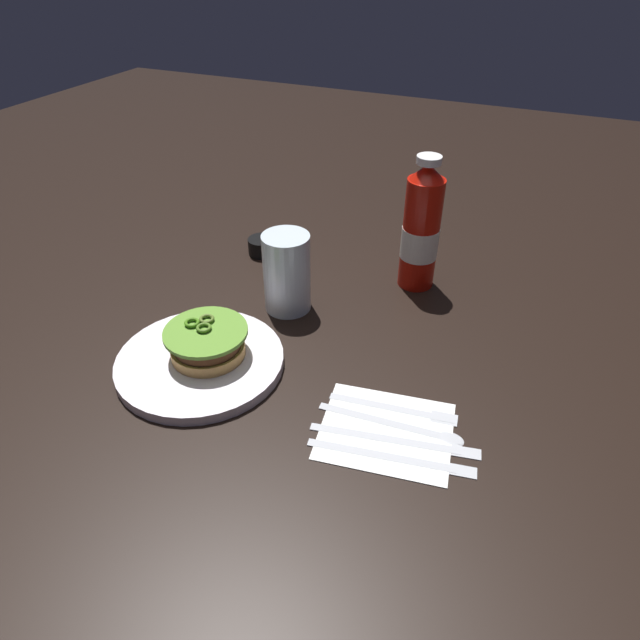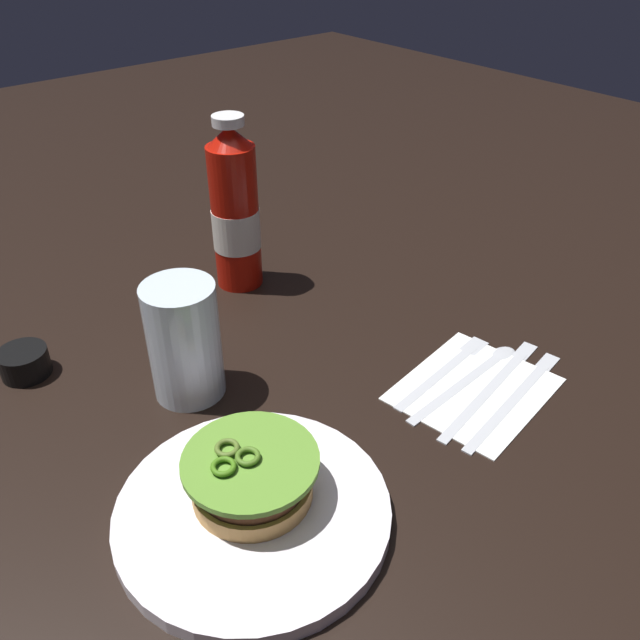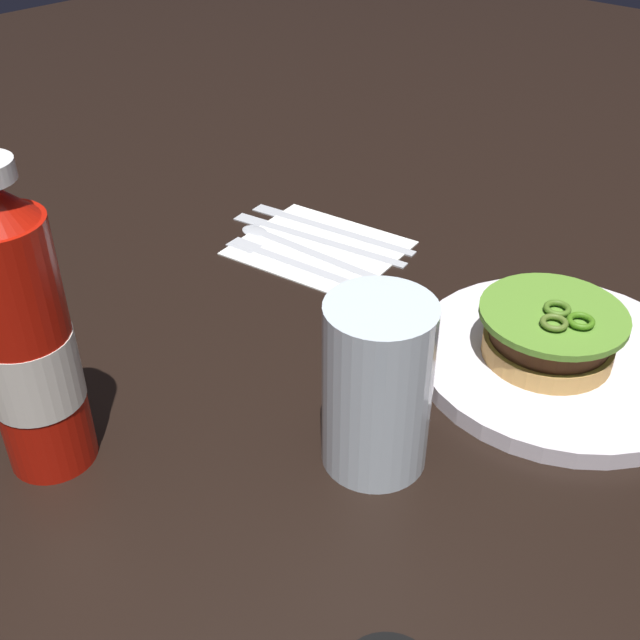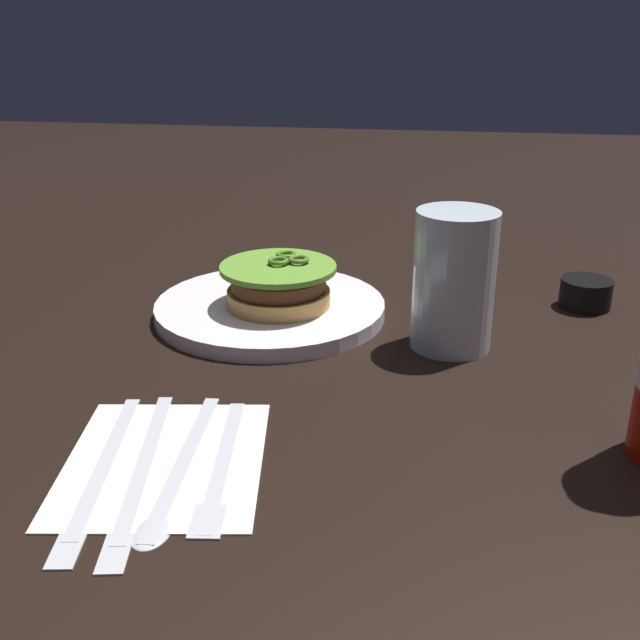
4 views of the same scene
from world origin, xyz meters
name	(u,v)px [view 2 (image 2 of 4)]	position (x,y,z in m)	size (l,w,h in m)	color
ground_plane	(205,403)	(0.00, 0.00, 0.00)	(3.00, 3.00, 0.00)	black
dinner_plate	(253,512)	(-0.05, -0.17, 0.01)	(0.25, 0.25, 0.02)	white
burger_sandwich	(251,476)	(-0.04, -0.16, 0.04)	(0.13, 0.13, 0.05)	tan
ketchup_bottle	(235,213)	(0.18, 0.20, 0.11)	(0.07, 0.07, 0.24)	#BC1409
water_glass	(182,342)	(0.00, 0.03, 0.07)	(0.08, 0.08, 0.14)	silver
condiment_cup	(24,362)	(-0.13, 0.18, 0.02)	(0.06, 0.06, 0.03)	black
napkin	(474,389)	(0.25, -0.18, 0.00)	(0.17, 0.15, 0.00)	white
butter_knife	(520,391)	(0.28, -0.22, 0.00)	(0.21, 0.05, 0.00)	silver
steak_knife	(497,380)	(0.28, -0.19, 0.00)	(0.22, 0.06, 0.00)	silver
spoon_utensil	(478,370)	(0.28, -0.17, 0.00)	(0.20, 0.03, 0.00)	silver
fork_utensil	(451,364)	(0.26, -0.14, 0.00)	(0.18, 0.04, 0.00)	silver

